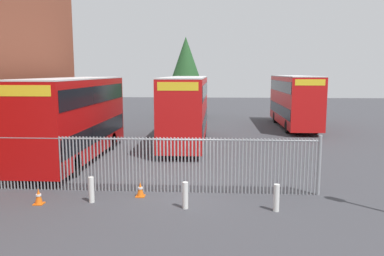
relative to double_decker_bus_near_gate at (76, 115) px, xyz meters
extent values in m
plane|color=#3D3D42|center=(6.33, 2.64, -2.42)|extent=(100.00, 100.00, 0.00)
cylinder|color=gray|center=(-1.23, -5.36, -1.32)|extent=(0.06, 0.06, 2.20)
cylinder|color=gray|center=(-1.09, -5.36, -1.32)|extent=(0.06, 0.06, 2.20)
cylinder|color=gray|center=(-0.95, -5.36, -1.32)|extent=(0.06, 0.06, 2.20)
cylinder|color=gray|center=(-0.81, -5.36, -1.32)|extent=(0.06, 0.06, 2.20)
cylinder|color=gray|center=(-0.67, -5.36, -1.32)|extent=(0.06, 0.06, 2.20)
cylinder|color=gray|center=(-0.53, -5.36, -1.32)|extent=(0.06, 0.06, 2.20)
cylinder|color=gray|center=(-0.39, -5.36, -1.32)|extent=(0.06, 0.06, 2.20)
cylinder|color=gray|center=(-0.25, -5.36, -1.32)|extent=(0.06, 0.06, 2.20)
cylinder|color=gray|center=(-0.11, -5.36, -1.32)|extent=(0.06, 0.06, 2.20)
cylinder|color=gray|center=(0.03, -5.36, -1.32)|extent=(0.06, 0.06, 2.20)
cylinder|color=gray|center=(0.17, -5.36, -1.32)|extent=(0.06, 0.06, 2.20)
cylinder|color=gray|center=(0.31, -5.36, -1.32)|extent=(0.06, 0.06, 2.20)
cylinder|color=gray|center=(0.45, -5.36, -1.32)|extent=(0.06, 0.06, 2.20)
cylinder|color=gray|center=(0.59, -5.36, -1.32)|extent=(0.06, 0.06, 2.20)
cylinder|color=gray|center=(0.72, -5.36, -1.32)|extent=(0.06, 0.06, 2.20)
cylinder|color=gray|center=(0.86, -5.36, -1.32)|extent=(0.06, 0.06, 2.20)
cylinder|color=gray|center=(1.00, -5.36, -1.32)|extent=(0.06, 0.06, 2.20)
cylinder|color=gray|center=(1.14, -5.36, -1.32)|extent=(0.06, 0.06, 2.20)
cylinder|color=gray|center=(1.28, -5.36, -1.32)|extent=(0.06, 0.06, 2.20)
cylinder|color=gray|center=(1.42, -5.36, -1.32)|extent=(0.06, 0.06, 2.20)
cylinder|color=gray|center=(1.56, -5.36, -1.32)|extent=(0.06, 0.06, 2.20)
cylinder|color=gray|center=(1.70, -5.36, -1.32)|extent=(0.06, 0.06, 2.20)
cylinder|color=gray|center=(1.84, -5.36, -1.32)|extent=(0.06, 0.06, 2.20)
cylinder|color=gray|center=(1.98, -5.36, -1.32)|extent=(0.06, 0.06, 2.20)
cylinder|color=gray|center=(2.12, -5.36, -1.32)|extent=(0.06, 0.06, 2.20)
cylinder|color=gray|center=(2.26, -5.36, -1.32)|extent=(0.06, 0.06, 2.20)
cylinder|color=gray|center=(2.40, -5.36, -1.32)|extent=(0.06, 0.06, 2.20)
cylinder|color=gray|center=(2.54, -5.36, -1.32)|extent=(0.06, 0.06, 2.20)
cylinder|color=gray|center=(2.68, -5.36, -1.32)|extent=(0.06, 0.06, 2.20)
cylinder|color=gray|center=(2.82, -5.36, -1.32)|extent=(0.06, 0.06, 2.20)
cylinder|color=gray|center=(2.96, -5.36, -1.32)|extent=(0.06, 0.06, 2.20)
cylinder|color=gray|center=(3.10, -5.36, -1.32)|extent=(0.06, 0.06, 2.20)
cylinder|color=gray|center=(3.24, -5.36, -1.32)|extent=(0.06, 0.06, 2.20)
cylinder|color=gray|center=(3.38, -5.36, -1.32)|extent=(0.06, 0.06, 2.20)
cylinder|color=gray|center=(3.52, -5.36, -1.32)|extent=(0.06, 0.06, 2.20)
cylinder|color=gray|center=(3.66, -5.36, -1.32)|extent=(0.06, 0.06, 2.20)
cylinder|color=gray|center=(3.80, -5.36, -1.32)|extent=(0.06, 0.06, 2.20)
cylinder|color=gray|center=(3.94, -5.36, -1.32)|extent=(0.06, 0.06, 2.20)
cylinder|color=gray|center=(4.07, -5.36, -1.32)|extent=(0.06, 0.06, 2.20)
cylinder|color=gray|center=(4.21, -5.36, -1.32)|extent=(0.06, 0.06, 2.20)
cylinder|color=gray|center=(4.35, -5.36, -1.32)|extent=(0.06, 0.06, 2.20)
cylinder|color=gray|center=(4.49, -5.36, -1.32)|extent=(0.06, 0.06, 2.20)
cylinder|color=gray|center=(4.63, -5.36, -1.32)|extent=(0.06, 0.06, 2.20)
cylinder|color=gray|center=(4.77, -5.36, -1.32)|extent=(0.06, 0.06, 2.20)
cylinder|color=gray|center=(4.91, -5.36, -1.32)|extent=(0.06, 0.06, 2.20)
cylinder|color=gray|center=(5.05, -5.36, -1.32)|extent=(0.06, 0.06, 2.20)
cylinder|color=gray|center=(5.19, -5.36, -1.32)|extent=(0.06, 0.06, 2.20)
cylinder|color=gray|center=(5.33, -5.36, -1.32)|extent=(0.06, 0.06, 2.20)
cylinder|color=gray|center=(5.47, -5.36, -1.32)|extent=(0.06, 0.06, 2.20)
cylinder|color=gray|center=(5.61, -5.36, -1.32)|extent=(0.06, 0.06, 2.20)
cylinder|color=gray|center=(5.75, -5.36, -1.32)|extent=(0.06, 0.06, 2.20)
cylinder|color=gray|center=(5.89, -5.36, -1.32)|extent=(0.06, 0.06, 2.20)
cylinder|color=gray|center=(6.03, -5.36, -1.32)|extent=(0.06, 0.06, 2.20)
cylinder|color=gray|center=(6.17, -5.36, -1.32)|extent=(0.06, 0.06, 2.20)
cylinder|color=gray|center=(6.31, -5.36, -1.32)|extent=(0.06, 0.06, 2.20)
cylinder|color=gray|center=(6.45, -5.36, -1.32)|extent=(0.06, 0.06, 2.20)
cylinder|color=gray|center=(6.59, -5.36, -1.32)|extent=(0.06, 0.06, 2.20)
cylinder|color=gray|center=(6.73, -5.36, -1.32)|extent=(0.06, 0.06, 2.20)
cylinder|color=gray|center=(6.87, -5.36, -1.32)|extent=(0.06, 0.06, 2.20)
cylinder|color=gray|center=(7.01, -5.36, -1.32)|extent=(0.06, 0.06, 2.20)
cylinder|color=gray|center=(7.15, -5.36, -1.32)|extent=(0.06, 0.06, 2.20)
cylinder|color=gray|center=(7.29, -5.36, -1.32)|extent=(0.06, 0.06, 2.20)
cylinder|color=gray|center=(7.42, -5.36, -1.32)|extent=(0.06, 0.06, 2.20)
cylinder|color=gray|center=(7.56, -5.36, -1.32)|extent=(0.06, 0.06, 2.20)
cylinder|color=gray|center=(7.70, -5.36, -1.32)|extent=(0.06, 0.06, 2.20)
cylinder|color=gray|center=(7.84, -5.36, -1.32)|extent=(0.06, 0.06, 2.20)
cylinder|color=gray|center=(7.98, -5.36, -1.32)|extent=(0.06, 0.06, 2.20)
cylinder|color=gray|center=(8.12, -5.36, -1.32)|extent=(0.06, 0.06, 2.20)
cylinder|color=gray|center=(8.26, -5.36, -1.32)|extent=(0.06, 0.06, 2.20)
cylinder|color=gray|center=(8.40, -5.36, -1.32)|extent=(0.06, 0.06, 2.20)
cylinder|color=gray|center=(8.54, -5.36, -1.32)|extent=(0.06, 0.06, 2.20)
cylinder|color=gray|center=(8.68, -5.36, -1.32)|extent=(0.06, 0.06, 2.20)
cylinder|color=gray|center=(8.82, -5.36, -1.32)|extent=(0.06, 0.06, 2.20)
cylinder|color=gray|center=(8.96, -5.36, -1.32)|extent=(0.06, 0.06, 2.20)
cylinder|color=gray|center=(9.10, -5.36, -1.32)|extent=(0.06, 0.06, 2.20)
cylinder|color=gray|center=(9.24, -5.36, -1.32)|extent=(0.06, 0.06, 2.20)
cylinder|color=gray|center=(9.38, -5.36, -1.32)|extent=(0.06, 0.06, 2.20)
cylinder|color=gray|center=(9.52, -5.36, -1.32)|extent=(0.06, 0.06, 2.20)
cylinder|color=gray|center=(9.66, -5.36, -1.32)|extent=(0.06, 0.06, 2.20)
cylinder|color=gray|center=(9.80, -5.36, -1.32)|extent=(0.06, 0.06, 2.20)
cylinder|color=gray|center=(9.94, -5.36, -1.32)|extent=(0.06, 0.06, 2.20)
cylinder|color=gray|center=(10.08, -5.36, -1.32)|extent=(0.06, 0.06, 2.20)
cylinder|color=gray|center=(10.22, -5.36, -1.32)|extent=(0.06, 0.06, 2.20)
cylinder|color=gray|center=(10.36, -5.36, -1.32)|extent=(0.06, 0.06, 2.20)
cylinder|color=gray|center=(10.50, -5.36, -1.32)|extent=(0.06, 0.06, 2.20)
cylinder|color=gray|center=(10.63, -5.36, -1.32)|extent=(0.06, 0.06, 2.20)
cylinder|color=gray|center=(10.77, -5.36, -1.32)|extent=(0.06, 0.06, 2.20)
cylinder|color=gray|center=(10.91, -5.36, -1.32)|extent=(0.06, 0.06, 2.20)
cylinder|color=gray|center=(11.05, -5.36, -1.32)|extent=(0.06, 0.06, 2.20)
cylinder|color=gray|center=(11.19, -5.36, -1.32)|extent=(0.06, 0.06, 2.20)
cylinder|color=gray|center=(11.33, -5.36, -1.32)|extent=(0.06, 0.06, 2.20)
cylinder|color=gray|center=(11.47, -5.36, -1.32)|extent=(0.06, 0.06, 2.20)
cylinder|color=gray|center=(4.56, -5.36, -0.30)|extent=(13.82, 0.07, 0.07)
cylinder|color=gray|center=(11.47, -5.36, -1.25)|extent=(0.14, 0.14, 2.35)
cube|color=#B70C0C|center=(0.00, 0.01, -0.07)|extent=(2.50, 10.80, 4.00)
cube|color=black|center=(0.00, 0.01, -0.87)|extent=(2.54, 10.37, 0.90)
cube|color=black|center=(0.00, 0.01, 1.13)|extent=(2.54, 10.37, 0.90)
cube|color=yellow|center=(0.00, -5.34, 1.58)|extent=(2.12, 0.12, 0.44)
cube|color=silver|center=(0.00, 0.01, 1.96)|extent=(2.50, 10.80, 0.08)
cylinder|color=black|center=(-1.10, -3.34, -1.90)|extent=(0.30, 1.04, 1.04)
cylinder|color=black|center=(1.10, -3.34, -1.90)|extent=(0.30, 1.04, 1.04)
cylinder|color=black|center=(-1.10, 2.98, -1.90)|extent=(0.30, 1.04, 1.04)
cylinder|color=black|center=(1.10, 2.98, -1.90)|extent=(0.30, 1.04, 1.04)
cube|color=red|center=(5.53, 5.08, -0.07)|extent=(2.50, 10.80, 4.00)
cube|color=black|center=(5.53, 5.08, -0.87)|extent=(2.54, 10.37, 0.90)
cube|color=black|center=(5.53, 5.08, 1.13)|extent=(2.54, 10.37, 0.90)
cube|color=yellow|center=(5.53, -0.27, 1.58)|extent=(2.12, 0.12, 0.44)
cube|color=silver|center=(5.53, 5.08, 1.96)|extent=(2.50, 10.80, 0.08)
cylinder|color=black|center=(4.43, 1.73, -1.90)|extent=(0.30, 1.04, 1.04)
cylinder|color=black|center=(6.63, 1.73, -1.90)|extent=(0.30, 1.04, 1.04)
cylinder|color=black|center=(4.43, 8.05, -1.90)|extent=(0.30, 1.04, 1.04)
cylinder|color=black|center=(6.63, 8.05, -1.90)|extent=(0.30, 1.04, 1.04)
cube|color=red|center=(14.18, 13.38, -0.07)|extent=(2.50, 10.80, 4.00)
cube|color=black|center=(14.18, 13.38, -0.87)|extent=(2.54, 10.37, 0.90)
cube|color=black|center=(14.18, 13.38, 1.13)|extent=(2.54, 10.37, 0.90)
cube|color=yellow|center=(14.18, 8.03, 1.58)|extent=(2.12, 0.12, 0.44)
cube|color=silver|center=(14.18, 13.38, 1.96)|extent=(2.50, 10.80, 0.08)
cylinder|color=black|center=(13.08, 10.04, -1.90)|extent=(0.30, 1.04, 1.04)
cylinder|color=black|center=(15.28, 10.04, -1.90)|extent=(0.30, 1.04, 1.04)
cylinder|color=black|center=(13.08, 16.35, -1.90)|extent=(0.30, 1.04, 1.04)
cylinder|color=black|center=(15.28, 16.35, -1.90)|extent=(0.30, 1.04, 1.04)
cylinder|color=silver|center=(2.98, -6.76, -1.95)|extent=(0.20, 0.20, 0.95)
cylinder|color=silver|center=(6.45, -7.20, -1.95)|extent=(0.20, 0.20, 0.95)
cylinder|color=silver|center=(9.58, -7.27, -1.95)|extent=(0.20, 0.20, 0.95)
cube|color=orange|center=(1.15, -7.08, -2.40)|extent=(0.34, 0.34, 0.04)
cone|color=orange|center=(1.15, -7.08, -2.11)|extent=(0.28, 0.28, 0.55)
cylinder|color=white|center=(1.15, -7.08, -2.08)|extent=(0.19, 0.19, 0.07)
cube|color=orange|center=(4.64, -6.01, -2.40)|extent=(0.34, 0.34, 0.04)
cone|color=orange|center=(4.64, -6.01, -2.11)|extent=(0.28, 0.28, 0.55)
cylinder|color=white|center=(4.64, -6.01, -2.08)|extent=(0.19, 0.19, 0.07)
cylinder|color=#4C3823|center=(4.36, 20.09, -1.44)|extent=(0.36, 0.36, 1.96)
cone|color=#235126|center=(4.36, 20.09, 2.72)|extent=(4.45, 4.45, 6.36)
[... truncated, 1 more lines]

